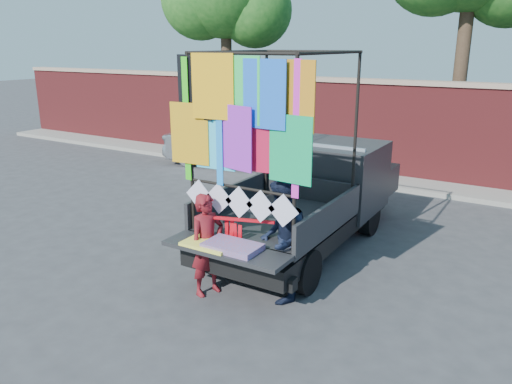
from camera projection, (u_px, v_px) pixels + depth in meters
The scene contains 8 objects.
ground at pixel (274, 278), 7.74m from camera, with size 90.00×90.00×0.00m, color #38383A.
brick_wall at pixel (405, 130), 13.10m from camera, with size 30.00×0.45×2.61m.
curb at pixel (394, 182), 12.88m from camera, with size 30.00×1.20×0.12m, color gray.
pickup_truck at pixel (318, 193), 9.18m from camera, with size 2.15×5.39×3.40m.
sedan at pixel (231, 144), 14.77m from camera, with size 1.35×3.88×1.28m, color #AEB0B5.
woman at pixel (207, 245), 7.08m from camera, with size 0.55×0.36×1.50m, color maroon.
man at pixel (282, 240), 6.89m from camera, with size 0.86×0.67×1.76m, color black.
streamer_bundle at pixel (238, 231), 6.98m from camera, with size 0.84×0.31×0.60m.
Camera 1 is at (3.43, -6.16, 3.48)m, focal length 35.00 mm.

